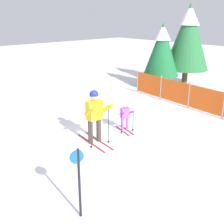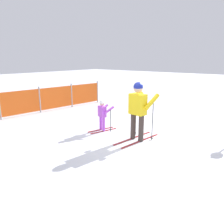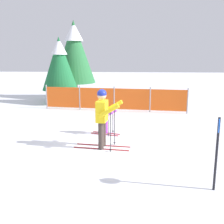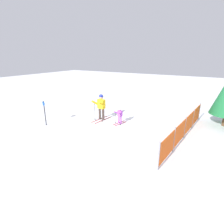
# 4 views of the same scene
# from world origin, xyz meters

# --- Properties ---
(ground_plane) EXTENTS (60.00, 60.00, 0.00)m
(ground_plane) POSITION_xyz_m (0.00, 0.00, 0.00)
(ground_plane) COLOR white
(skier_adult) EXTENTS (1.66, 0.79, 1.72)m
(skier_adult) POSITION_xyz_m (0.27, -0.12, 1.03)
(skier_adult) COLOR maroon
(skier_adult) RESTS_ON ground_plane
(skier_child) EXTENTS (1.00, 0.56, 1.05)m
(skier_child) POSITION_xyz_m (0.24, 1.24, 0.61)
(skier_child) COLOR maroon
(skier_child) RESTS_ON ground_plane
(safety_fence) EXTENTS (6.71, 0.80, 1.16)m
(safety_fence) POSITION_xyz_m (0.32, 5.05, 0.58)
(safety_fence) COLOR gray
(safety_fence) RESTS_ON ground_plane
(trail_marker) EXTENTS (0.09, 0.28, 1.52)m
(trail_marker) POSITION_xyz_m (2.74, -2.55, 0.93)
(trail_marker) COLOR black
(trail_marker) RESTS_ON ground_plane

